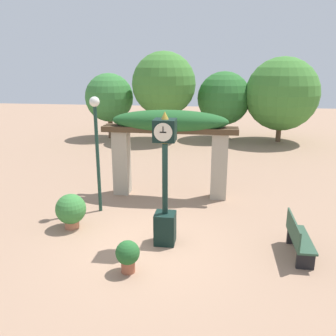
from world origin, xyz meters
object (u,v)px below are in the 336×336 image
at_px(potted_plant_near_left, 128,255).
at_px(park_bench, 298,238).
at_px(potted_plant_near_right, 71,210).
at_px(lamp_post, 96,136).
at_px(pedestal_clock, 165,188).

relative_size(potted_plant_near_left, park_bench, 0.50).
bearing_deg(potted_plant_near_right, lamp_post, 72.53).
relative_size(potted_plant_near_left, potted_plant_near_right, 0.75).
distance_m(potted_plant_near_right, park_bench, 5.76).
height_order(pedestal_clock, lamp_post, lamp_post).
height_order(potted_plant_near_right, lamp_post, lamp_post).
xyz_separation_m(pedestal_clock, potted_plant_near_right, (-2.62, 0.48, -0.91)).
height_order(pedestal_clock, potted_plant_near_left, pedestal_clock).
distance_m(park_bench, lamp_post, 5.95).
relative_size(pedestal_clock, potted_plant_near_right, 3.42).
distance_m(potted_plant_near_right, lamp_post, 2.19).
xyz_separation_m(pedestal_clock, potted_plant_near_left, (-0.58, -1.39, -1.02)).
bearing_deg(potted_plant_near_left, park_bench, 18.38).
distance_m(potted_plant_near_left, lamp_post, 3.98).
bearing_deg(park_bench, potted_plant_near_right, 83.57).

